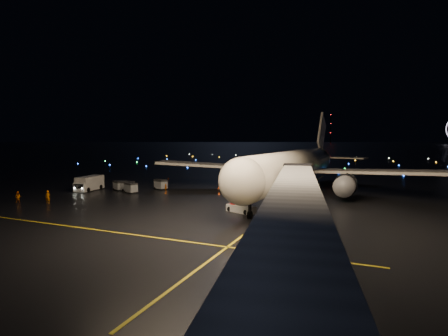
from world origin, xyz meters
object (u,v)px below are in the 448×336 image
at_px(airliner, 299,148).
at_px(baggage_cart_4, 119,186).
at_px(crew_c, 166,189).
at_px(service_truck, 90,183).
at_px(baggage_cart_1, 128,186).
at_px(crew_b, 18,197).
at_px(baggage_cart_0, 161,185).
at_px(pushback_tug, 275,233).
at_px(crew_a, 48,197).
at_px(baggage_cart_3, 131,188).
at_px(baggage_cart_2, 121,185).
at_px(belt_loader, 241,201).

distance_m(airliner, baggage_cart_4, 33.74).
bearing_deg(crew_c, service_truck, -124.84).
xyz_separation_m(service_truck, baggage_cart_1, (6.79, 2.42, -0.46)).
bearing_deg(crew_b, service_truck, 57.66).
distance_m(crew_c, baggage_cart_1, 8.09).
xyz_separation_m(crew_b, baggage_cart_0, (12.11, 19.88, 0.10)).
height_order(airliner, baggage_cart_1, airliner).
bearing_deg(pushback_tug, crew_b, -179.54).
relative_size(airliner, service_truck, 7.61).
xyz_separation_m(baggage_cart_0, baggage_cart_1, (-4.69, -3.63, -0.08)).
xyz_separation_m(airliner, crew_b, (-36.48, -27.42, -6.98)).
relative_size(crew_b, crew_c, 1.03).
relative_size(crew_a, baggage_cart_1, 0.94).
xyz_separation_m(pushback_tug, baggage_cart_4, (-35.11, 20.74, -0.08)).
distance_m(airliner, crew_a, 41.77).
bearing_deg(crew_a, airliner, 16.35).
bearing_deg(crew_b, pushback_tug, -36.38).
xyz_separation_m(pushback_tug, baggage_cart_0, (-28.50, 24.62, 0.00)).
xyz_separation_m(service_truck, crew_c, (14.88, 2.44, -0.51)).
xyz_separation_m(service_truck, baggage_cart_0, (11.48, 6.05, -0.39)).
distance_m(crew_a, baggage_cart_3, 13.86).
bearing_deg(crew_c, baggage_cart_1, -134.02).
xyz_separation_m(baggage_cart_0, baggage_cart_3, (-2.51, -5.62, -0.04)).
distance_m(airliner, baggage_cart_2, 33.62).
height_order(baggage_cart_0, baggage_cart_3, baggage_cart_0).
xyz_separation_m(crew_a, baggage_cart_2, (0.84, 15.24, -0.10)).
bearing_deg(baggage_cart_4, crew_a, -69.61).
distance_m(crew_b, baggage_cart_0, 23.28).
xyz_separation_m(crew_c, baggage_cart_4, (-10.01, -0.27, 0.04)).
distance_m(belt_loader, service_truck, 33.27).
xyz_separation_m(pushback_tug, crew_b, (-40.61, 4.74, -0.10)).
bearing_deg(baggage_cart_3, baggage_cart_1, 156.49).
bearing_deg(baggage_cart_1, baggage_cart_4, 169.99).
height_order(belt_loader, baggage_cart_2, belt_loader).
distance_m(crew_b, baggage_cart_4, 16.91).
distance_m(pushback_tug, baggage_cart_1, 39.27).
bearing_deg(crew_b, crew_a, -13.44).
bearing_deg(baggage_cart_4, baggage_cart_3, 1.05).
relative_size(pushback_tug, crew_c, 2.40).
bearing_deg(airliner, baggage_cart_3, -151.33).
height_order(crew_a, baggage_cart_1, crew_a).
height_order(airliner, crew_c, airliner).
bearing_deg(pushback_tug, baggage_cart_3, 155.61).
xyz_separation_m(airliner, crew_a, (-31.89, -26.08, -6.87)).
distance_m(crew_c, baggage_cart_4, 10.02).
xyz_separation_m(service_truck, crew_b, (-0.63, -13.82, -0.49)).
bearing_deg(baggage_cart_3, baggage_cart_2, 169.75).
distance_m(pushback_tug, crew_a, 36.53).
bearing_deg(belt_loader, baggage_cart_2, -177.06).
height_order(pushback_tug, baggage_cart_2, pushback_tug).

